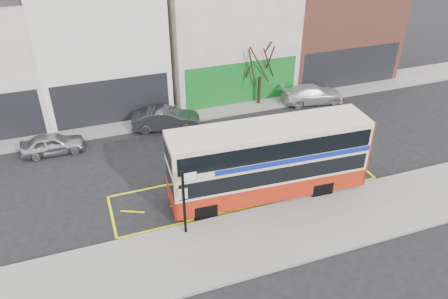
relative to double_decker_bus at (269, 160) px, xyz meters
name	(u,v)px	position (x,y,z in m)	size (l,w,h in m)	color
ground	(257,205)	(-0.85, -0.71, -2.09)	(120.00, 120.00, 0.00)	black
pavement	(277,234)	(-0.85, -3.01, -2.02)	(40.00, 4.00, 0.15)	gray
kerb	(260,208)	(-0.85, -1.08, -2.02)	(40.00, 0.15, 0.15)	gray
far_pavement	(195,111)	(-0.85, 10.29, -2.02)	(50.00, 3.00, 0.15)	gray
road_markings	(245,187)	(-0.85, 0.89, -2.09)	(14.00, 3.40, 0.01)	#F7F40D
terrace_left	(98,29)	(-6.35, 14.28, 3.23)	(8.00, 8.01, 11.80)	white
terrace_green_shop	(223,20)	(2.65, 14.28, 2.98)	(9.00, 8.01, 11.30)	silver
terrace_right	(328,16)	(11.65, 14.28, 2.48)	(9.00, 8.01, 10.30)	#974D3C
double_decker_bus	(269,160)	(0.00, 0.00, 0.00)	(10.09, 2.84, 3.98)	beige
bus_stop_post	(185,197)	(-4.73, -1.51, 0.04)	(0.83, 0.15, 3.34)	black
car_silver	(53,144)	(-10.31, 7.97, -1.48)	(1.46, 3.62, 1.23)	#999A9D
car_grey	(166,119)	(-3.30, 8.59, -1.37)	(1.52, 4.37, 1.44)	#37383D
car_white	(312,94)	(7.64, 8.91, -1.44)	(1.84, 4.53, 1.32)	#BABABA
street_tree_right	(261,52)	(3.81, 9.85, 1.85)	(2.68, 2.68, 5.79)	black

